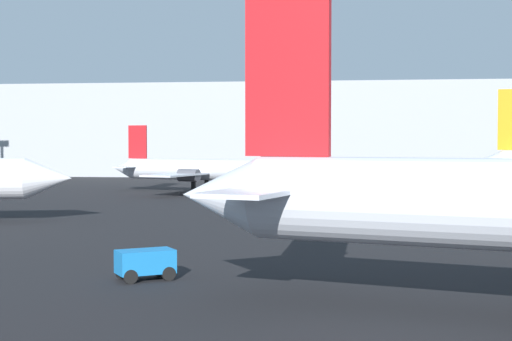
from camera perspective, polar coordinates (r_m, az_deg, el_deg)
airplane_far_left at (r=87.18m, az=-3.76°, el=0.05°), size 25.27×19.35×7.74m
baggage_cart at (r=33.43m, az=-8.22°, el=-6.77°), size 2.72×2.41×1.30m
terminal_building at (r=132.53m, az=1.76°, el=2.97°), size 92.87×24.21×15.21m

